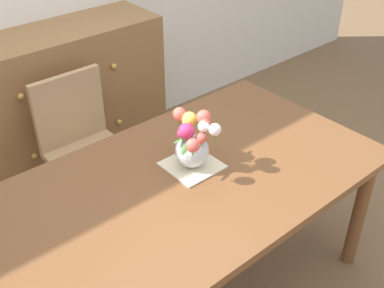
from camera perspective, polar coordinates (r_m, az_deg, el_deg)
ground_plane at (r=2.62m, az=-0.47°, el=-16.74°), size 12.00×12.00×0.00m
dining_table at (r=2.15m, az=-0.55°, el=-5.66°), size 1.77×1.01×0.73m
chair_far at (r=2.79m, az=-12.85°, el=0.23°), size 0.42×0.42×0.90m
dresser at (r=3.21m, az=-15.59°, el=4.22°), size 1.40×0.47×1.00m
placemat at (r=2.17m, az=-0.00°, el=-2.54°), size 0.23×0.23×0.01m
flower_vase at (r=2.10m, az=0.06°, el=0.27°), size 0.25×0.26×0.27m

